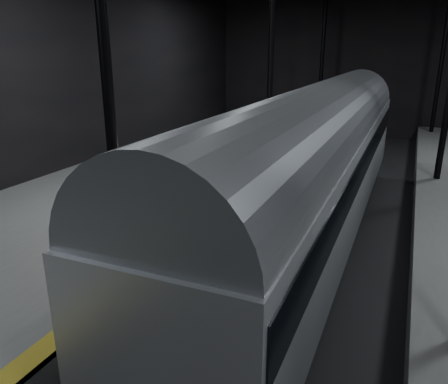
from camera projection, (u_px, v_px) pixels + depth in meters
The scene contains 6 objects.
ground at pixel (304, 263), 13.48m from camera, with size 44.00×44.00×0.00m, color black.
platform_left at pixel (105, 213), 16.13m from camera, with size 9.00×43.80×1.00m, color #585855.
tactile_strip at pixel (209, 217), 14.38m from camera, with size 0.50×43.80×0.01m, color olive.
track at pixel (304, 261), 13.46m from camera, with size 2.40×43.00×0.24m.
train at pixel (318, 163), 13.59m from camera, with size 2.92×19.51×5.21m.
woman at pixel (211, 179), 15.52m from camera, with size 0.66×0.43×1.80m, color tan.
Camera 1 is at (2.51, -12.10, 6.31)m, focal length 35.00 mm.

